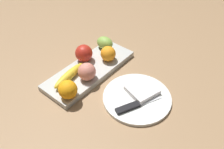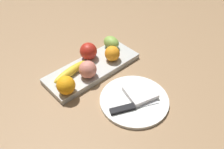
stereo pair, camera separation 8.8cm
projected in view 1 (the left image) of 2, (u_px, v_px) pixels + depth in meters
ground_plane at (91, 77)px, 0.95m from camera, size 2.40×2.40×0.00m
fruit_tray at (90, 70)px, 0.97m from camera, size 0.41×0.16×0.02m
apple at (84, 53)px, 0.97m from camera, size 0.07×0.07×0.07m
banana at (69, 75)px, 0.90m from camera, size 0.17×0.06×0.03m
orange_near_apple at (68, 90)px, 0.82m from camera, size 0.07×0.07×0.07m
orange_near_banana at (109, 54)px, 0.98m from camera, size 0.06×0.06×0.06m
peach at (87, 72)px, 0.89m from camera, size 0.07×0.07×0.07m
grape_bunch at (105, 43)px, 1.05m from camera, size 0.06×0.08×0.06m
dinner_plate at (137, 98)px, 0.86m from camera, size 0.25×0.25×0.01m
folded_napkin at (142, 90)px, 0.87m from camera, size 0.12×0.12×0.02m
knife at (132, 106)px, 0.82m from camera, size 0.17×0.10×0.01m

